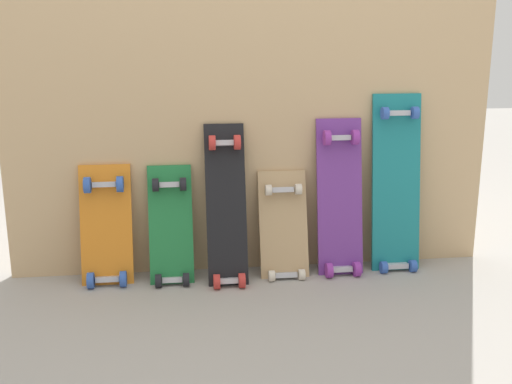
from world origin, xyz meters
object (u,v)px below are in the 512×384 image
object	(u,v)px
skateboard_purple	(340,204)
skateboard_teal	(396,190)
skateboard_natural	(284,232)
skateboard_orange	(106,232)
skateboard_black	(226,212)
skateboard_green	(171,232)

from	to	relation	value
skateboard_purple	skateboard_teal	bearing A→B (deg)	3.29
skateboard_natural	skateboard_teal	world-z (taller)	skateboard_teal
skateboard_orange	skateboard_black	distance (m)	0.55
skateboard_orange	skateboard_natural	distance (m)	0.81
skateboard_orange	skateboard_natural	size ratio (longest dim) A/B	1.07
skateboard_orange	skateboard_teal	bearing A→B (deg)	0.57
skateboard_green	skateboard_black	bearing A→B (deg)	-5.70
skateboard_orange	skateboard_green	size ratio (longest dim) A/B	1.01
skateboard_orange	skateboard_black	world-z (taller)	skateboard_black
skateboard_teal	skateboard_orange	bearing A→B (deg)	-179.43
skateboard_green	skateboard_black	distance (m)	0.27
skateboard_black	skateboard_purple	distance (m)	0.54
skateboard_black	skateboard_orange	bearing A→B (deg)	175.78
skateboard_orange	skateboard_natural	bearing A→B (deg)	-0.78
skateboard_purple	skateboard_natural	bearing A→B (deg)	-178.14
skateboard_teal	skateboard_green	bearing A→B (deg)	-178.48
skateboard_orange	skateboard_teal	world-z (taller)	skateboard_teal
skateboard_black	skateboard_teal	size ratio (longest dim) A/B	0.86
skateboard_natural	skateboard_black	bearing A→B (deg)	-173.88
skateboard_green	skateboard_orange	bearing A→B (deg)	177.08
skateboard_natural	skateboard_orange	bearing A→B (deg)	179.22
skateboard_black	skateboard_teal	xyz separation A→B (m)	(0.81, 0.05, 0.06)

